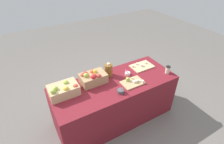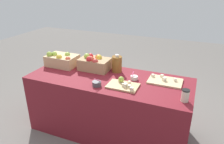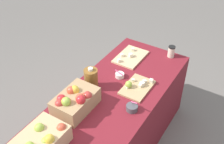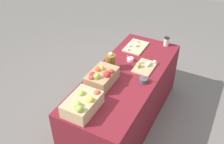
{
  "view_description": "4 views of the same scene",
  "coord_description": "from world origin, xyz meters",
  "px_view_note": "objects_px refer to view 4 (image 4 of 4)",
  "views": [
    {
      "loc": [
        -1.08,
        -1.79,
        2.37
      ],
      "look_at": [
        -0.07,
        -0.04,
        0.98
      ],
      "focal_mm": 28.44,
      "sensor_mm": 36.0,
      "label": 1
    },
    {
      "loc": [
        0.91,
        -2.08,
        1.8
      ],
      "look_at": [
        0.03,
        0.02,
        0.81
      ],
      "focal_mm": 34.42,
      "sensor_mm": 36.0,
      "label": 2
    },
    {
      "loc": [
        -1.52,
        -0.96,
        2.4
      ],
      "look_at": [
        0.1,
        0.05,
        0.93
      ],
      "focal_mm": 44.76,
      "sensor_mm": 36.0,
      "label": 3
    },
    {
      "loc": [
        -2.25,
        -1.0,
        2.56
      ],
      "look_at": [
        -0.2,
        0.08,
        0.87
      ],
      "focal_mm": 41.8,
      "sensor_mm": 36.0,
      "label": 4
    }
  ],
  "objects_px": {
    "sample_bowl_mid": "(143,80)",
    "sample_bowl_near": "(130,59)",
    "cutting_board_back": "(136,47)",
    "coffee_cup": "(166,42)",
    "apple_crate_left": "(83,104)",
    "cutting_board_front": "(144,67)",
    "apple_crate_middle": "(102,77)",
    "cider_jug": "(110,62)"
  },
  "relations": [
    {
      "from": "apple_crate_left",
      "to": "sample_bowl_mid",
      "type": "distance_m",
      "value": 0.78
    },
    {
      "from": "cutting_board_front",
      "to": "sample_bowl_mid",
      "type": "height_order",
      "value": "sample_bowl_mid"
    },
    {
      "from": "cider_jug",
      "to": "sample_bowl_mid",
      "type": "bearing_deg",
      "value": -97.18
    },
    {
      "from": "cutting_board_back",
      "to": "cider_jug",
      "type": "distance_m",
      "value": 0.62
    },
    {
      "from": "coffee_cup",
      "to": "sample_bowl_mid",
      "type": "bearing_deg",
      "value": -177.88
    },
    {
      "from": "apple_crate_left",
      "to": "cutting_board_back",
      "type": "bearing_deg",
      "value": 1.13
    },
    {
      "from": "apple_crate_middle",
      "to": "sample_bowl_near",
      "type": "bearing_deg",
      "value": -9.36
    },
    {
      "from": "apple_crate_middle",
      "to": "cutting_board_back",
      "type": "height_order",
      "value": "apple_crate_middle"
    },
    {
      "from": "cutting_board_front",
      "to": "coffee_cup",
      "type": "relative_size",
      "value": 2.7
    },
    {
      "from": "cutting_board_front",
      "to": "coffee_cup",
      "type": "bearing_deg",
      "value": -5.93
    },
    {
      "from": "sample_bowl_near",
      "to": "cider_jug",
      "type": "xyz_separation_m",
      "value": [
        -0.27,
        0.14,
        0.08
      ]
    },
    {
      "from": "cider_jug",
      "to": "apple_crate_middle",
      "type": "bearing_deg",
      "value": -170.78
    },
    {
      "from": "cutting_board_back",
      "to": "coffee_cup",
      "type": "distance_m",
      "value": 0.43
    },
    {
      "from": "cutting_board_back",
      "to": "sample_bowl_mid",
      "type": "relative_size",
      "value": 3.5
    },
    {
      "from": "apple_crate_left",
      "to": "cider_jug",
      "type": "distance_m",
      "value": 0.75
    },
    {
      "from": "apple_crate_left",
      "to": "apple_crate_middle",
      "type": "distance_m",
      "value": 0.46
    },
    {
      "from": "cutting_board_front",
      "to": "coffee_cup",
      "type": "xyz_separation_m",
      "value": [
        0.64,
        -0.07,
        0.04
      ]
    },
    {
      "from": "coffee_cup",
      "to": "apple_crate_left",
      "type": "bearing_deg",
      "value": 168.56
    },
    {
      "from": "apple_crate_middle",
      "to": "cutting_board_front",
      "type": "relative_size",
      "value": 1.15
    },
    {
      "from": "cutting_board_back",
      "to": "apple_crate_left",
      "type": "bearing_deg",
      "value": -178.87
    },
    {
      "from": "cutting_board_front",
      "to": "sample_bowl_mid",
      "type": "relative_size",
      "value": 3.11
    },
    {
      "from": "cutting_board_back",
      "to": "coffee_cup",
      "type": "xyz_separation_m",
      "value": [
        0.24,
        -0.35,
        0.05
      ]
    },
    {
      "from": "sample_bowl_mid",
      "to": "apple_crate_left",
      "type": "bearing_deg",
      "value": 152.65
    },
    {
      "from": "cutting_board_back",
      "to": "sample_bowl_mid",
      "type": "distance_m",
      "value": 0.76
    },
    {
      "from": "apple_crate_middle",
      "to": "coffee_cup",
      "type": "bearing_deg",
      "value": -17.94
    },
    {
      "from": "apple_crate_left",
      "to": "sample_bowl_near",
      "type": "height_order",
      "value": "apple_crate_left"
    },
    {
      "from": "apple_crate_middle",
      "to": "sample_bowl_mid",
      "type": "xyz_separation_m",
      "value": [
        0.23,
        -0.4,
        -0.06
      ]
    },
    {
      "from": "apple_crate_middle",
      "to": "sample_bowl_near",
      "type": "height_order",
      "value": "apple_crate_middle"
    },
    {
      "from": "sample_bowl_mid",
      "to": "sample_bowl_near",
      "type": "bearing_deg",
      "value": 43.8
    },
    {
      "from": "apple_crate_left",
      "to": "cutting_board_front",
      "type": "distance_m",
      "value": 0.99
    },
    {
      "from": "apple_crate_middle",
      "to": "cider_jug",
      "type": "relative_size",
      "value": 1.72
    },
    {
      "from": "apple_crate_left",
      "to": "cutting_board_back",
      "type": "height_order",
      "value": "apple_crate_left"
    },
    {
      "from": "sample_bowl_near",
      "to": "apple_crate_left",
      "type": "bearing_deg",
      "value": 177.41
    },
    {
      "from": "cutting_board_back",
      "to": "coffee_cup",
      "type": "relative_size",
      "value": 3.04
    },
    {
      "from": "apple_crate_middle",
      "to": "coffee_cup",
      "type": "distance_m",
      "value": 1.2
    },
    {
      "from": "sample_bowl_near",
      "to": "cutting_board_back",
      "type": "bearing_deg",
      "value": 12.07
    },
    {
      "from": "cider_jug",
      "to": "sample_bowl_near",
      "type": "bearing_deg",
      "value": -27.45
    },
    {
      "from": "cutting_board_back",
      "to": "cider_jug",
      "type": "height_order",
      "value": "cider_jug"
    },
    {
      "from": "cider_jug",
      "to": "cutting_board_front",
      "type": "bearing_deg",
      "value": -59.22
    },
    {
      "from": "sample_bowl_near",
      "to": "sample_bowl_mid",
      "type": "height_order",
      "value": "sample_bowl_mid"
    },
    {
      "from": "apple_crate_middle",
      "to": "sample_bowl_mid",
      "type": "distance_m",
      "value": 0.47
    },
    {
      "from": "apple_crate_left",
      "to": "sample_bowl_near",
      "type": "xyz_separation_m",
      "value": [
        1.01,
        -0.05,
        -0.06
      ]
    }
  ]
}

